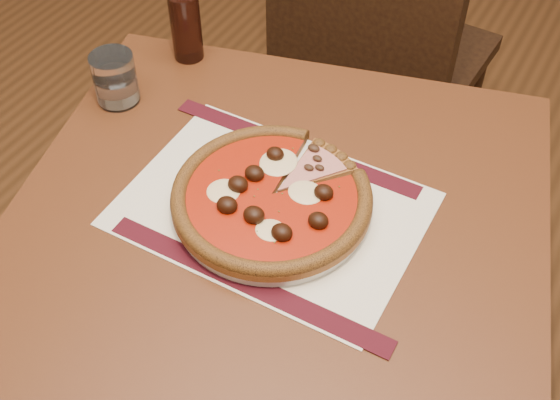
% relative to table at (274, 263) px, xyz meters
% --- Properties ---
extents(table, '(0.98, 0.98, 0.75)m').
position_rel_table_xyz_m(table, '(0.00, 0.00, 0.00)').
color(table, '#592E15').
rests_on(table, ground).
extents(chair_far, '(0.47, 0.47, 0.95)m').
position_rel_table_xyz_m(chair_far, '(-0.15, 0.75, -0.11)').
color(chair_far, black).
rests_on(chair_far, ground).
extents(placemat, '(0.44, 0.32, 0.00)m').
position_rel_table_xyz_m(placemat, '(-0.01, 0.02, 0.10)').
color(placemat, silver).
rests_on(placemat, table).
extents(plate, '(0.29, 0.29, 0.02)m').
position_rel_table_xyz_m(plate, '(-0.01, 0.02, 0.11)').
color(plate, white).
rests_on(plate, placemat).
extents(pizza, '(0.30, 0.30, 0.04)m').
position_rel_table_xyz_m(pizza, '(-0.01, 0.02, 0.13)').
color(pizza, '#915C23').
rests_on(pizza, plate).
extents(ham_slice, '(0.09, 0.13, 0.02)m').
position_rel_table_xyz_m(ham_slice, '(0.03, 0.10, 0.13)').
color(ham_slice, '#915C23').
rests_on(ham_slice, plate).
extents(water_glass, '(0.08, 0.08, 0.09)m').
position_rel_table_xyz_m(water_glass, '(-0.38, 0.12, 0.15)').
color(water_glass, white).
rests_on(water_glass, table).
extents(bottle, '(0.06, 0.06, 0.19)m').
position_rel_table_xyz_m(bottle, '(-0.34, 0.28, 0.17)').
color(bottle, black).
rests_on(bottle, table).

